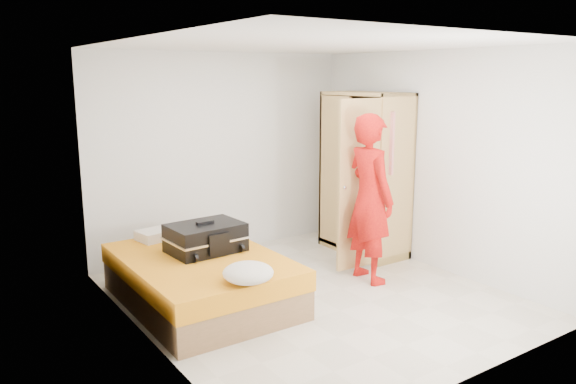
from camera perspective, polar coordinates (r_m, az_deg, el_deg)
room at (r=5.71m, az=2.71°, el=1.62°), size 4.00×4.02×2.60m
bed at (r=5.89m, az=-8.79°, el=-8.78°), size 1.42×2.02×0.50m
wardrobe at (r=7.32m, az=7.72°, el=1.37°), size 1.17×1.20×2.10m
person at (r=6.35m, az=8.30°, el=-0.66°), size 0.50×0.72×1.90m
suitcase at (r=5.92m, az=-8.36°, el=-4.62°), size 0.79×0.61×0.33m
round_cushion at (r=5.04m, az=-4.07°, el=-8.19°), size 0.46×0.46×0.17m
pillow at (r=6.52m, az=-12.45°, el=-4.09°), size 0.64×0.40×0.11m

